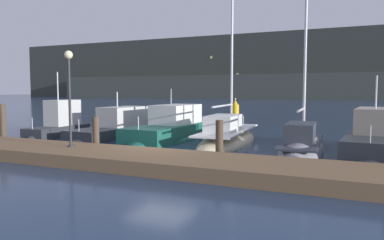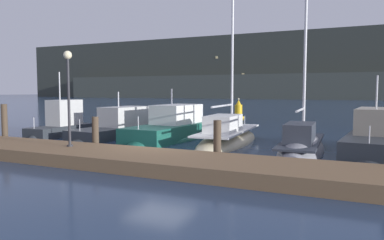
{
  "view_description": "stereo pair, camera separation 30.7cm",
  "coord_description": "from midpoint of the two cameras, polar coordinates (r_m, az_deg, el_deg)",
  "views": [
    {
      "loc": [
        7.25,
        -13.24,
        2.61
      ],
      "look_at": [
        0.0,
        3.1,
        1.2
      ],
      "focal_mm": 35.0,
      "sensor_mm": 36.0,
      "label": 1
    },
    {
      "loc": [
        7.53,
        -13.12,
        2.61
      ],
      "look_at": [
        0.0,
        3.1,
        1.2
      ],
      "focal_mm": 35.0,
      "sensor_mm": 36.0,
      "label": 2
    }
  ],
  "objects": [
    {
      "name": "motorboat_berth_1",
      "position": [
        22.84,
        -19.97,
        -1.44
      ],
      "size": [
        1.76,
        4.61,
        4.27
      ],
      "color": "#2D3338",
      "rests_on": "ground"
    },
    {
      "name": "motorboat_berth_2",
      "position": [
        21.63,
        -11.66,
        -1.71
      ],
      "size": [
        2.88,
        6.8,
        2.99
      ],
      "color": "#2D3338",
      "rests_on": "ground"
    },
    {
      "name": "hillside_backdrop",
      "position": [
        125.03,
        19.48,
        7.48
      ],
      "size": [
        240.0,
        23.0,
        20.87
      ],
      "color": "#333833",
      "rests_on": "ground"
    },
    {
      "name": "sailboat_berth_5",
      "position": [
        16.38,
        15.87,
        -4.41
      ],
      "size": [
        2.09,
        6.9,
        9.14
      ],
      "color": "gray",
      "rests_on": "ground"
    },
    {
      "name": "motorboat_berth_3",
      "position": [
        20.05,
        -3.69,
        -2.08
      ],
      "size": [
        2.78,
        7.05,
        3.31
      ],
      "color": "#195647",
      "rests_on": "ground"
    },
    {
      "name": "motorboat_berth_6",
      "position": [
        17.52,
        25.57,
        -3.34
      ],
      "size": [
        2.81,
        7.15,
        3.72
      ],
      "color": "#2D3338",
      "rests_on": "ground"
    },
    {
      "name": "mooring_pile_0",
      "position": [
        20.09,
        -27.25,
        -0.64
      ],
      "size": [
        0.28,
        0.28,
        1.96
      ],
      "primitive_type": "cylinder",
      "color": "#4C3D2D",
      "rests_on": "ground"
    },
    {
      "name": "ground_plane",
      "position": [
        15.33,
        -5.29,
        -5.31
      ],
      "size": [
        400.0,
        400.0,
        0.0
      ],
      "primitive_type": "plane",
      "color": "navy"
    },
    {
      "name": "dock",
      "position": [
        13.36,
        -10.15,
        -5.84
      ],
      "size": [
        24.27,
        2.8,
        0.45
      ],
      "primitive_type": "cube",
      "color": "brown",
      "rests_on": "ground"
    },
    {
      "name": "channel_buoy",
      "position": [
        35.76,
        6.35,
        1.42
      ],
      "size": [
        1.08,
        1.08,
        1.89
      ],
      "color": "gold",
      "rests_on": "ground"
    },
    {
      "name": "dock_lamppost",
      "position": [
        15.09,
        -18.77,
        5.49
      ],
      "size": [
        0.32,
        0.32,
        3.67
      ],
      "color": "#2D2D33",
      "rests_on": "dock"
    },
    {
      "name": "sailboat_berth_4",
      "position": [
        18.7,
        4.99,
        -3.0
      ],
      "size": [
        2.69,
        7.99,
        10.84
      ],
      "color": "beige",
      "rests_on": "ground"
    },
    {
      "name": "mooring_pile_2",
      "position": [
        13.49,
        3.55,
        -3.32
      ],
      "size": [
        0.28,
        0.28,
        1.55
      ],
      "primitive_type": "cylinder",
      "color": "#4C3D2D",
      "rests_on": "ground"
    },
    {
      "name": "mooring_pile_1",
      "position": [
        16.22,
        -14.95,
        -2.21
      ],
      "size": [
        0.28,
        0.28,
        1.51
      ],
      "primitive_type": "cylinder",
      "color": "#4C3D2D",
      "rests_on": "ground"
    }
  ]
}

